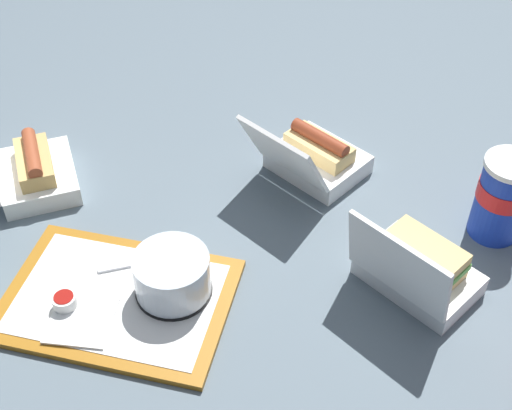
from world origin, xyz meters
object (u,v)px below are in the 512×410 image
at_px(cake_container, 172,276).
at_px(soda_cup_center, 503,196).
at_px(food_tray, 118,300).
at_px(clamshell_sandwich_right, 417,268).
at_px(clamshell_hotdog_back, 314,157).
at_px(clamshell_hotdog_center, 31,169).
at_px(plastic_fork, 130,264).
at_px(ketchup_cup, 65,301).

bearing_deg(cake_container, soda_cup_center, 23.04).
distance_m(food_tray, clamshell_sandwich_right, 0.50).
bearing_deg(clamshell_hotdog_back, cake_container, -120.38).
distance_m(cake_container, clamshell_hotdog_center, 0.40).
height_order(cake_container, clamshell_hotdog_back, clamshell_hotdog_back).
bearing_deg(clamshell_hotdog_back, clamshell_hotdog_center, -167.90).
xyz_separation_m(food_tray, plastic_fork, (0.00, 0.07, 0.01)).
xyz_separation_m(food_tray, clamshell_hotdog_back, (0.29, 0.37, 0.03)).
xyz_separation_m(plastic_fork, clamshell_sandwich_right, (0.48, 0.03, 0.03)).
distance_m(food_tray, soda_cup_center, 0.68).
distance_m(clamshell_hotdog_back, clamshell_hotdog_center, 0.55).
bearing_deg(clamshell_sandwich_right, clamshell_hotdog_back, 125.51).
relative_size(food_tray, clamshell_hotdog_center, 1.74).
bearing_deg(soda_cup_center, clamshell_hotdog_center, 179.79).
xyz_separation_m(ketchup_cup, clamshell_hotdog_back, (0.37, 0.40, 0.01)).
height_order(plastic_fork, soda_cup_center, soda_cup_center).
height_order(clamshell_hotdog_back, clamshell_sandwich_right, same).
height_order(ketchup_cup, clamshell_hotdog_back, clamshell_hotdog_back).
height_order(ketchup_cup, clamshell_hotdog_center, clamshell_hotdog_center).
distance_m(cake_container, clamshell_hotdog_back, 0.40).
bearing_deg(plastic_fork, clamshell_hotdog_center, 119.31).
relative_size(ketchup_cup, plastic_fork, 0.36).
xyz_separation_m(plastic_fork, soda_cup_center, (0.63, 0.18, 0.07)).
bearing_deg(food_tray, cake_container, 16.11).
relative_size(plastic_fork, clamshell_hotdog_center, 0.49).
height_order(food_tray, clamshell_sandwich_right, clamshell_sandwich_right).
relative_size(ketchup_cup, soda_cup_center, 0.18).
bearing_deg(plastic_fork, cake_container, -50.66).
bearing_deg(plastic_fork, ketchup_cup, -151.01).
relative_size(food_tray, ketchup_cup, 9.86).
bearing_deg(soda_cup_center, cake_container, -156.96).
xyz_separation_m(ketchup_cup, clamshell_hotdog_center, (-0.16, 0.29, 0.01)).
distance_m(ketchup_cup, clamshell_hotdog_back, 0.55).
bearing_deg(soda_cup_center, clamshell_sandwich_right, -133.57).
height_order(ketchup_cup, clamshell_sandwich_right, clamshell_sandwich_right).
distance_m(clamshell_sandwich_right, clamshell_hotdog_center, 0.74).
height_order(food_tray, clamshell_hotdog_back, clamshell_hotdog_back).
distance_m(clamshell_hotdog_back, soda_cup_center, 0.36).
relative_size(food_tray, soda_cup_center, 1.76).
height_order(cake_container, ketchup_cup, cake_container).
height_order(clamshell_sandwich_right, soda_cup_center, soda_cup_center).
bearing_deg(ketchup_cup, soda_cup_center, 22.03).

